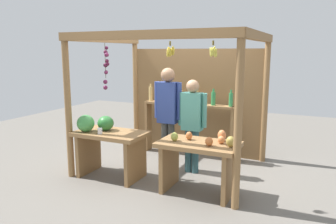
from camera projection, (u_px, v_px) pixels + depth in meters
ground_plane at (173, 168)px, 5.66m from camera, size 12.00×12.00×0.00m
market_stall at (183, 88)px, 5.81m from camera, size 2.75×2.15×2.23m
fruit_counter_left at (106, 139)px, 5.18m from camera, size 1.10×0.65×0.99m
fruit_counter_right at (199, 156)px, 4.58m from camera, size 1.10×0.64×0.89m
bottle_shelf_unit at (188, 115)px, 6.22m from camera, size 1.76×0.22×1.34m
vendor_man at (168, 109)px, 5.46m from camera, size 0.48×0.23×1.69m
vendor_woman at (192, 118)px, 5.31m from camera, size 0.48×0.21×1.52m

